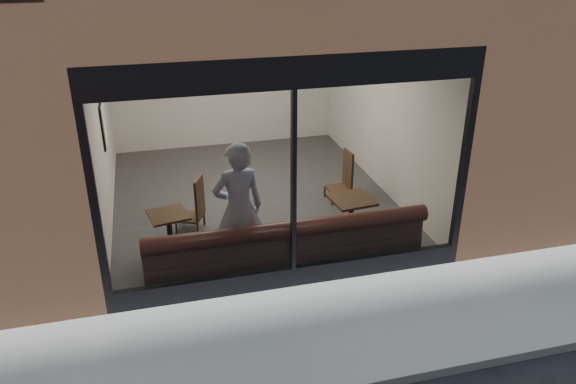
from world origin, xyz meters
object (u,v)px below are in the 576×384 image
object	(u,v)px
banquette	(286,257)
cafe_chair_left	(190,217)
cafe_table_left	(168,215)
person	(239,209)
cafe_table_right	(352,200)
cafe_chair_right	(338,189)

from	to	relation	value
banquette	cafe_chair_left	world-z (taller)	banquette
cafe_table_left	cafe_chair_left	world-z (taller)	cafe_table_left
person	cafe_table_right	size ratio (longest dim) A/B	3.18
cafe_table_right	cafe_chair_left	size ratio (longest dim) A/B	1.56
cafe_chair_right	cafe_table_right	bearing A→B (deg)	74.02
banquette	cafe_chair_left	size ratio (longest dim) A/B	10.05
banquette	cafe_table_right	bearing A→B (deg)	25.00
cafe_table_left	cafe_chair_left	distance (m)	1.04
cafe_table_left	cafe_chair_right	distance (m)	3.39
banquette	cafe_chair_left	xyz separation A→B (m)	(-1.23, 1.59, 0.01)
cafe_table_right	cafe_chair_right	size ratio (longest dim) A/B	1.63
person	cafe_chair_left	distance (m)	1.69
person	cafe_table_right	xyz separation A→B (m)	(1.83, 0.37, -0.25)
cafe_chair_left	cafe_chair_right	bearing A→B (deg)	-146.64
cafe_table_left	cafe_chair_left	bearing A→B (deg)	66.50
person	cafe_chair_left	bearing A→B (deg)	-72.24
banquette	person	size ratio (longest dim) A/B	2.02
cafe_chair_left	cafe_chair_right	size ratio (longest dim) A/B	1.04
person	cafe_table_left	bearing A→B (deg)	-35.73
banquette	cafe_chair_right	world-z (taller)	banquette
person	cafe_chair_left	xyz separation A→B (m)	(-0.59, 1.40, -0.75)
banquette	person	world-z (taller)	person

